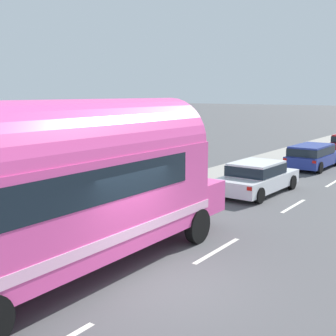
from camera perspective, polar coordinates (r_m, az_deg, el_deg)
ground_plane at (r=10.32m, az=-1.03°, el=-14.74°), size 300.00×300.00×0.00m
lane_markings at (r=22.67m, az=13.17°, el=-1.42°), size 4.07×80.00×0.01m
sidewalk_slab at (r=21.06m, az=3.68°, el=-1.83°), size 2.64×90.00×0.15m
painted_bus at (r=9.94m, az=-15.16°, el=-2.05°), size 2.61×11.23×4.12m
car_lead at (r=19.29m, az=11.39°, el=-1.04°), size 2.15×4.77×1.37m
car_second at (r=26.47m, az=18.16°, el=1.64°), size 2.03×4.69×1.37m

